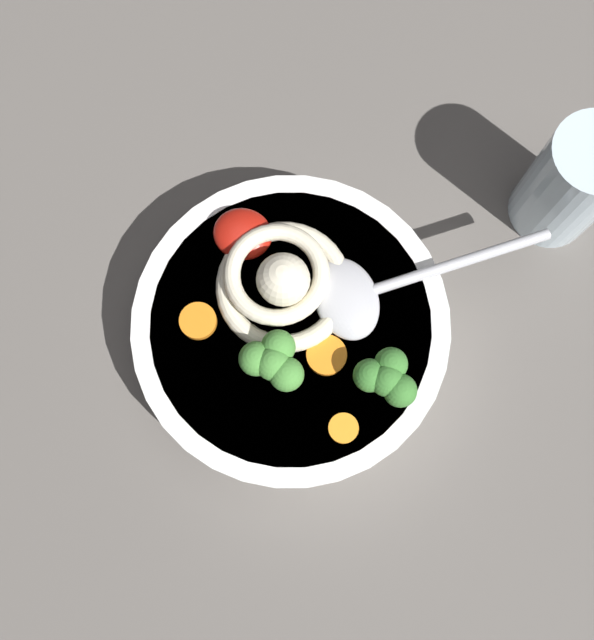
{
  "coord_description": "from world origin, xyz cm",
  "views": [
    {
      "loc": [
        0.33,
        10.83,
        58.6
      ],
      "look_at": [
        3.71,
        -0.41,
        7.72
      ],
      "focal_mm": 42.32,
      "sensor_mm": 36.0,
      "label": 1
    }
  ],
  "objects_px": {
    "soup_bowl": "(297,328)",
    "soup_spoon": "(370,294)",
    "drinking_glass": "(576,185)",
    "noodle_pile": "(286,283)"
  },
  "relations": [
    {
      "from": "drinking_glass",
      "to": "noodle_pile",
      "type": "bearing_deg",
      "value": 36.91
    },
    {
      "from": "noodle_pile",
      "to": "soup_spoon",
      "type": "height_order",
      "value": "noodle_pile"
    },
    {
      "from": "noodle_pile",
      "to": "soup_spoon",
      "type": "distance_m",
      "value": 0.06
    },
    {
      "from": "soup_spoon",
      "to": "drinking_glass",
      "type": "relative_size",
      "value": 1.53
    },
    {
      "from": "soup_bowl",
      "to": "drinking_glass",
      "type": "height_order",
      "value": "drinking_glass"
    },
    {
      "from": "soup_bowl",
      "to": "drinking_glass",
      "type": "relative_size",
      "value": 2.12
    },
    {
      "from": "soup_spoon",
      "to": "drinking_glass",
      "type": "bearing_deg",
      "value": 10.6
    },
    {
      "from": "soup_bowl",
      "to": "soup_spoon",
      "type": "height_order",
      "value": "soup_spoon"
    },
    {
      "from": "soup_bowl",
      "to": "noodle_pile",
      "type": "distance_m",
      "value": 0.04
    },
    {
      "from": "drinking_glass",
      "to": "soup_bowl",
      "type": "bearing_deg",
      "value": 43.08
    }
  ]
}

